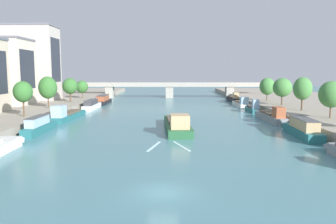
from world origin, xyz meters
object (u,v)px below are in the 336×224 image
at_px(moored_boat_left_upstream, 92,105).
at_px(moored_boat_right_downstream, 271,116).
at_px(moored_boat_right_lone, 233,99).
at_px(moored_boat_right_gap_after, 241,103).
at_px(tree_right_by_lamp, 331,94).
at_px(moored_boat_left_far, 103,100).
at_px(tree_right_second, 282,87).
at_px(barge_midriver, 177,124).
at_px(tree_right_past_mid, 267,86).
at_px(bridge_far, 170,88).
at_px(tree_right_far, 303,89).
at_px(tree_left_second, 48,88).
at_px(moored_boat_right_midway, 253,108).
at_px(moored_boat_left_lone, 39,126).
at_px(tree_left_third, 82,87).
at_px(tree_left_past_mid, 23,92).
at_px(moored_boat_left_end, 67,115).
at_px(tree_left_far, 70,86).
at_px(moored_boat_right_second, 303,129).

relative_size(moored_boat_left_upstream, moored_boat_right_downstream, 0.93).
distance_m(moored_boat_right_downstream, moored_boat_right_lone, 42.69).
relative_size(moored_boat_right_gap_after, tree_right_by_lamp, 2.02).
relative_size(moored_boat_left_far, moored_boat_right_gap_after, 1.05).
bearing_deg(tree_right_second, moored_boat_right_lone, 104.88).
xyz_separation_m(barge_midriver, tree_right_past_mid, (26.02, 38.24, 4.68)).
xyz_separation_m(moored_boat_right_downstream, bridge_far, (-20.55, 59.53, 2.70)).
bearing_deg(tree_right_by_lamp, moored_boat_right_gap_after, 103.38).
height_order(tree_right_far, tree_right_past_mid, tree_right_far).
xyz_separation_m(tree_left_second, tree_right_second, (55.33, 6.64, -0.25)).
xyz_separation_m(moored_boat_right_downstream, tree_right_past_mid, (7.13, 28.23, 4.67)).
relative_size(barge_midriver, moored_boat_right_gap_after, 1.43).
relative_size(moored_boat_left_far, tree_right_far, 1.98).
bearing_deg(tree_right_second, moored_boat_right_midway, -173.45).
bearing_deg(tree_right_far, moored_boat_left_lone, -160.11).
distance_m(tree_left_third, tree_right_past_mid, 55.24).
bearing_deg(barge_midriver, tree_left_second, 145.91).
bearing_deg(moored_boat_right_gap_after, bridge_far, 122.73).
xyz_separation_m(barge_midriver, moored_boat_right_downstream, (18.89, 10.02, 0.02)).
height_order(tree_left_third, bridge_far, tree_left_third).
bearing_deg(tree_right_past_mid, tree_left_past_mid, -147.97).
distance_m(moored_boat_left_end, tree_left_third, 35.29).
relative_size(moored_boat_right_gap_after, tree_left_past_mid, 2.05).
xyz_separation_m(barge_midriver, moored_boat_right_midway, (19.03, 25.47, -0.05)).
height_order(tree_left_far, tree_right_past_mid, tree_right_past_mid).
relative_size(moored_boat_right_midway, bridge_far, 0.15).
xyz_separation_m(moored_boat_left_far, moored_boat_right_lone, (41.10, 7.08, -0.12)).
distance_m(moored_boat_right_gap_after, tree_left_far, 47.44).
relative_size(moored_boat_right_second, tree_right_past_mid, 1.92).
height_order(tree_right_past_mid, bridge_far, tree_right_past_mid).
bearing_deg(moored_boat_right_gap_after, tree_right_far, -71.19).
height_order(moored_boat_right_midway, tree_left_second, tree_left_second).
relative_size(moored_boat_left_far, tree_right_past_mid, 2.15).
bearing_deg(tree_left_far, tree_left_past_mid, -89.45).
bearing_deg(tree_right_past_mid, moored_boat_right_gap_after, -176.66).
relative_size(moored_boat_left_upstream, tree_right_far, 1.92).
relative_size(barge_midriver, moored_boat_right_second, 1.53).
relative_size(moored_boat_left_far, moored_boat_right_second, 1.12).
xyz_separation_m(moored_boat_right_lone, tree_right_far, (7.38, -38.07, 5.25)).
distance_m(moored_boat_left_upstream, moored_boat_left_far, 14.72).
relative_size(tree_left_second, bridge_far, 0.10).
bearing_deg(tree_left_far, moored_boat_left_far, 61.99).
bearing_deg(moored_boat_left_upstream, tree_left_third, 112.77).
distance_m(moored_boat_left_end, tree_left_past_mid, 10.78).
height_order(moored_boat_left_lone, moored_boat_right_midway, moored_boat_right_midway).
height_order(moored_boat_left_far, tree_left_third, tree_left_third).
height_order(tree_left_third, tree_right_far, tree_right_far).
bearing_deg(tree_left_past_mid, moored_boat_right_lone, 45.60).
distance_m(moored_boat_right_gap_after, moored_boat_right_lone, 14.89).
bearing_deg(moored_boat_right_gap_after, tree_left_third, 169.29).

